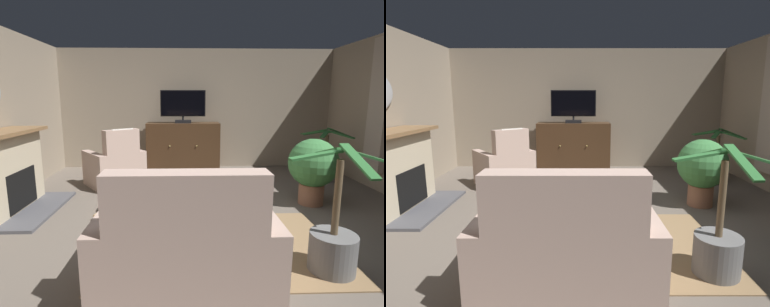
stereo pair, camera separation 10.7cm
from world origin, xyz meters
The scene contains 16 objects.
ground_plane centered at (0.00, 0.00, -0.02)m, with size 6.53×7.43×0.04m, color #665B51.
wall_back centered at (0.00, 3.46, 1.29)m, with size 6.53×0.10×2.58m, color gray.
curtain_panel_far centered at (2.90, 1.58, 1.42)m, with size 0.10×0.44×2.17m, color #B2A393.
rug_central centered at (0.08, -0.32, 0.01)m, with size 2.42×1.67×0.01m, color #8E704C.
fireplace centered at (-2.69, 0.73, 0.53)m, with size 0.89×1.46×1.12m.
tv_cabinet centered at (-0.30, 3.11, 0.49)m, with size 1.54×0.52×1.02m.
television centered at (-0.30, 3.06, 1.38)m, with size 0.94×0.20×0.68m.
coffee_table centered at (-0.48, 0.14, 0.39)m, with size 1.14×0.63×0.43m.
tv_remote centered at (-0.63, 0.13, 0.44)m, with size 0.17×0.05×0.02m, color black.
folded_newspaper centered at (-0.32, 0.09, 0.43)m, with size 0.30×0.22×0.01m, color silver.
sofa_floral centered at (-0.29, -1.11, 0.35)m, with size 1.41×0.86×1.07m.
armchair_angled_to_table centered at (-1.50, 1.95, 0.33)m, with size 1.18×1.17×1.04m.
potted_plant_leafy_by_curtain centered at (1.02, -0.85, 0.24)m, with size 0.80×0.82×1.18m.
potted_plant_on_hearth_side centered at (2.38, 2.18, 0.26)m, with size 0.93×0.91×1.00m.
potted_plant_small_fern_corner centered at (1.58, 0.90, 0.57)m, with size 0.70×0.70×0.97m.
cat centered at (-1.34, 0.80, 0.10)m, with size 0.25×0.75×0.22m.
Camera 1 is at (-0.31, -3.28, 1.55)m, focal length 28.06 mm.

